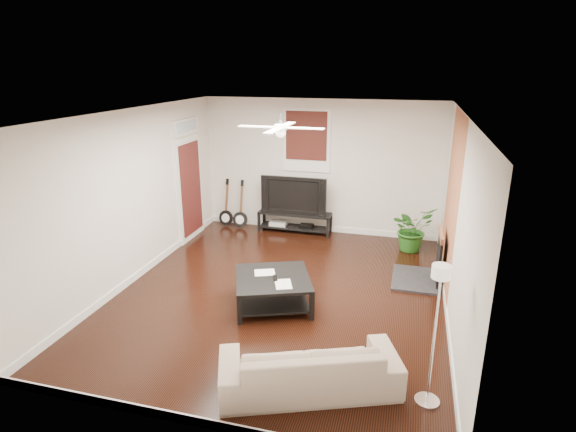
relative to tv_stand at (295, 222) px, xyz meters
name	(u,v)px	position (x,y,z in m)	size (l,w,h in m)	color
room	(281,208)	(0.49, -2.78, 1.18)	(5.01, 6.01, 2.81)	black
brick_accent	(451,202)	(2.98, -1.78, 1.18)	(0.02, 2.20, 2.80)	#B5613A
fireplace	(427,256)	(2.69, -1.78, 0.24)	(0.80, 1.10, 0.92)	black
window_back	(306,141)	(0.19, 0.19, 1.73)	(1.00, 0.06, 1.30)	#33140D
door_left	(190,179)	(-1.97, -0.88, 1.03)	(0.08, 1.00, 2.50)	white
tv_stand	(295,222)	(0.00, 0.00, 0.00)	(1.56, 0.42, 0.44)	black
tv	(295,194)	(0.00, 0.02, 0.62)	(1.40, 0.18, 0.80)	black
coffee_table	(273,291)	(0.48, -3.19, 0.01)	(1.08, 1.08, 0.45)	black
sofa	(309,366)	(1.41, -4.90, 0.07)	(1.97, 0.77, 0.58)	tan
floor_lamp	(434,337)	(2.69, -4.80, 0.59)	(0.27, 0.27, 1.61)	silver
potted_plant	(412,229)	(2.44, -0.42, 0.22)	(0.79, 0.69, 0.88)	#23601B
guitar_left	(225,203)	(-1.58, -0.03, 0.31)	(0.33, 0.23, 1.06)	black
guitar_right	(240,205)	(-1.23, -0.06, 0.31)	(0.33, 0.23, 1.06)	black
ceiling_fan	(281,127)	(0.49, -2.78, 2.38)	(1.24, 1.24, 0.32)	white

